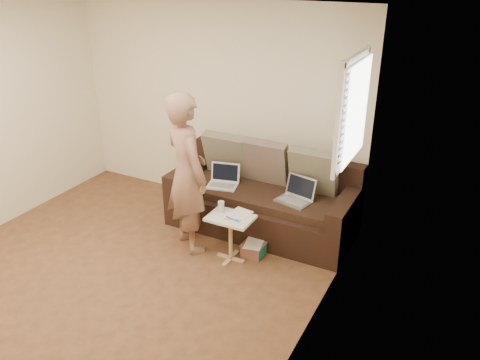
{
  "coord_description": "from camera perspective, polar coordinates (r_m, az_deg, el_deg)",
  "views": [
    {
      "loc": [
        3.02,
        -2.87,
        3.01
      ],
      "look_at": [
        0.8,
        1.4,
        0.78
      ],
      "focal_mm": 35.93,
      "sensor_mm": 36.0,
      "label": 1
    }
  ],
  "objects": [
    {
      "name": "sofa",
      "position": [
        5.72,
        2.62,
        -2.02
      ],
      "size": [
        2.2,
        0.95,
        0.85
      ],
      "primitive_type": null,
      "color": "black",
      "rests_on": "ground"
    },
    {
      "name": "pillow_right",
      "position": [
        5.55,
        8.7,
        0.99
      ],
      "size": [
        0.55,
        0.28,
        0.57
      ],
      "primitive_type": null,
      "rotation": [
        0.26,
        0.0,
        0.0
      ],
      "color": "#6C6350",
      "rests_on": "sofa"
    },
    {
      "name": "window_blinds",
      "position": [
        4.69,
        13.29,
        7.97
      ],
      "size": [
        0.12,
        0.88,
        1.08
      ],
      "primitive_type": null,
      "color": "white",
      "rests_on": "wall_right"
    },
    {
      "name": "laptop_silver",
      "position": [
        5.43,
        6.3,
        -2.61
      ],
      "size": [
        0.43,
        0.35,
        0.25
      ],
      "primitive_type": null,
      "rotation": [
        0.0,
        0.0,
        -0.22
      ],
      "color": "#B7BABC",
      "rests_on": "sofa"
    },
    {
      "name": "person",
      "position": [
        5.2,
        -6.32,
        0.77
      ],
      "size": [
        0.79,
        0.72,
        1.8
      ],
      "primitive_type": "imported",
      "rotation": [
        0.0,
        0.0,
        2.6
      ],
      "color": "brown",
      "rests_on": "ground"
    },
    {
      "name": "side_table",
      "position": [
        5.21,
        -1.13,
        -6.93
      ],
      "size": [
        0.48,
        0.34,
        0.53
      ],
      "primitive_type": null,
      "color": "silver",
      "rests_on": "ground"
    },
    {
      "name": "pillow_mid",
      "position": [
        5.76,
        3.1,
        2.14
      ],
      "size": [
        0.55,
        0.27,
        0.57
      ],
      "primitive_type": null,
      "rotation": [
        0.24,
        0.0,
        0.0
      ],
      "color": "brown",
      "rests_on": "sofa"
    },
    {
      "name": "drinking_glass",
      "position": [
        5.16,
        -2.26,
        -3.18
      ],
      "size": [
        0.07,
        0.07,
        0.12
      ],
      "primitive_type": null,
      "color": "silver",
      "rests_on": "side_table"
    },
    {
      "name": "laptop_white",
      "position": [
        5.76,
        -2.14,
        -0.78
      ],
      "size": [
        0.4,
        0.33,
        0.26
      ],
      "primitive_type": null,
      "rotation": [
        0.0,
        0.0,
        0.24
      ],
      "color": "white",
      "rests_on": "sofa"
    },
    {
      "name": "scissors",
      "position": [
        5.01,
        -0.85,
        -4.71
      ],
      "size": [
        0.2,
        0.15,
        0.02
      ],
      "primitive_type": null,
      "rotation": [
        0.0,
        0.0,
        -0.34
      ],
      "color": "silver",
      "rests_on": "side_table"
    },
    {
      "name": "paper_on_table",
      "position": [
        5.12,
        -0.24,
        -4.13
      ],
      "size": [
        0.25,
        0.33,
        0.0
      ],
      "primitive_type": null,
      "rotation": [
        0.0,
        0.0,
        -0.14
      ],
      "color": "white",
      "rests_on": "side_table"
    },
    {
      "name": "wall_right",
      "position": [
        3.49,
        6.94,
        -4.62
      ],
      "size": [
        0.0,
        4.5,
        4.5
      ],
      "primitive_type": "plane",
      "rotation": [
        1.57,
        0.0,
        -1.57
      ],
      "color": "beige",
      "rests_on": "ground"
    },
    {
      "name": "striped_box",
      "position": [
        5.38,
        1.64,
        -8.19
      ],
      "size": [
        0.24,
        0.24,
        0.15
      ],
      "primitive_type": null,
      "color": "red",
      "rests_on": "ground"
    },
    {
      "name": "pillow_left",
      "position": [
        5.99,
        -1.68,
        3.09
      ],
      "size": [
        0.55,
        0.29,
        0.57
      ],
      "primitive_type": null,
      "rotation": [
        0.28,
        0.0,
        0.0
      ],
      "color": "#6C6350",
      "rests_on": "sofa"
    },
    {
      "name": "floor",
      "position": [
        5.14,
        -15.65,
        -12.08
      ],
      "size": [
        4.5,
        4.5,
        0.0
      ],
      "primitive_type": "plane",
      "color": "#4D2E1C",
      "rests_on": "ground"
    },
    {
      "name": "ceiling",
      "position": [
        4.19,
        -19.89,
        17.88
      ],
      "size": [
        4.5,
        4.5,
        0.0
      ],
      "primitive_type": "plane",
      "rotation": [
        3.14,
        0.0,
        0.0
      ],
      "color": "white",
      "rests_on": "wall_back"
    },
    {
      "name": "wall_back",
      "position": [
        6.18,
        -2.99,
        8.77
      ],
      "size": [
        4.0,
        0.0,
        4.0
      ],
      "primitive_type": "plane",
      "rotation": [
        1.57,
        0.0,
        0.0
      ],
      "color": "beige",
      "rests_on": "ground"
    }
  ]
}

